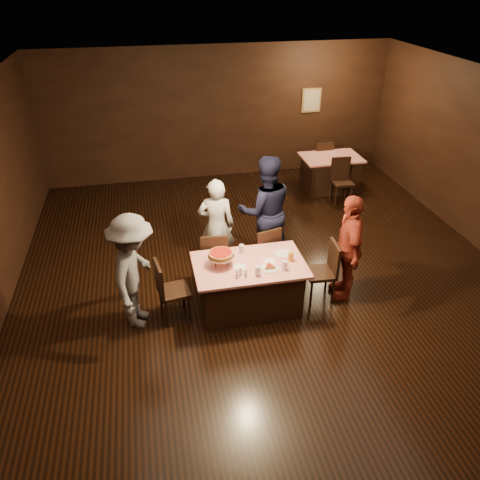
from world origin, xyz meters
name	(u,v)px	position (x,y,z in m)	size (l,w,h in m)	color
room	(281,168)	(0.00, 0.01, 2.14)	(10.00, 10.04, 3.02)	black
main_table	(249,286)	(-0.44, -0.12, 0.39)	(1.60, 1.00, 0.77)	red
back_table	(330,173)	(2.29, 3.69, 0.39)	(1.30, 0.90, 0.77)	#BA130C
chair_far_left	(214,256)	(-0.84, 0.63, 0.47)	(0.42, 0.42, 0.95)	black
chair_far_right	(263,251)	(-0.04, 0.63, 0.47)	(0.42, 0.42, 0.95)	black
chair_end_left	(174,290)	(-1.54, -0.12, 0.47)	(0.42, 0.42, 0.95)	black
chair_end_right	(320,272)	(0.66, -0.12, 0.47)	(0.42, 0.42, 0.95)	black
chair_back_near	(342,181)	(2.29, 2.99, 0.47)	(0.42, 0.42, 0.95)	black
chair_back_far	(321,160)	(2.29, 4.29, 0.47)	(0.42, 0.42, 0.95)	black
diner_white_jacket	(216,226)	(-0.73, 1.01, 0.81)	(0.59, 0.39, 1.62)	silver
diner_navy_hoodie	(265,211)	(0.10, 1.08, 0.96)	(0.93, 0.72, 1.91)	black
diner_grey_knit	(134,272)	(-2.05, -0.13, 0.86)	(1.11, 0.64, 1.71)	slate
diner_red_shirt	(348,247)	(1.06, -0.10, 0.84)	(0.99, 0.41, 1.69)	#A23323
pizza_stand	(221,254)	(-0.84, -0.07, 0.95)	(0.38, 0.38, 0.22)	black
plate_with_slice	(270,267)	(-0.19, -0.30, 0.80)	(0.25, 0.25, 0.06)	white
plate_empty	(283,254)	(0.11, 0.03, 0.78)	(0.25, 0.25, 0.01)	white
glass_front_left	(258,271)	(-0.39, -0.42, 0.84)	(0.08, 0.08, 0.14)	silver
glass_front_right	(285,266)	(0.01, -0.37, 0.84)	(0.08, 0.08, 0.14)	silver
glass_amber	(291,257)	(0.16, -0.17, 0.84)	(0.08, 0.08, 0.14)	#BF7F26
glass_back	(242,249)	(-0.49, 0.18, 0.84)	(0.08, 0.08, 0.14)	silver
condiments	(241,273)	(-0.62, -0.41, 0.82)	(0.17, 0.10, 0.09)	silver
napkin_center	(270,261)	(-0.14, -0.12, 0.77)	(0.16, 0.16, 0.01)	white
napkin_left	(240,267)	(-0.59, -0.17, 0.77)	(0.16, 0.16, 0.01)	white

